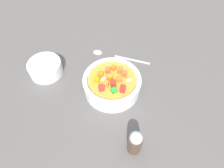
{
  "coord_description": "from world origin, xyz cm",
  "views": [
    {
      "loc": [
        34.73,
        9.5,
        49.28
      ],
      "look_at": [
        0.0,
        0.0,
        2.81
      ],
      "focal_mm": 32.06,
      "sensor_mm": 36.0,
      "label": 1
    }
  ],
  "objects_px": {
    "pepper_shaker": "(135,142)",
    "soup_bowl_main": "(112,83)",
    "spoon": "(114,55)",
    "side_bowl_small": "(45,68)"
  },
  "relations": [
    {
      "from": "soup_bowl_main",
      "to": "side_bowl_small",
      "type": "height_order",
      "value": "soup_bowl_main"
    },
    {
      "from": "soup_bowl_main",
      "to": "side_bowl_small",
      "type": "distance_m",
      "value": 0.22
    },
    {
      "from": "side_bowl_small",
      "to": "pepper_shaker",
      "type": "relative_size",
      "value": 1.29
    },
    {
      "from": "pepper_shaker",
      "to": "soup_bowl_main",
      "type": "bearing_deg",
      "value": -148.18
    },
    {
      "from": "soup_bowl_main",
      "to": "spoon",
      "type": "relative_size",
      "value": 0.83
    },
    {
      "from": "spoon",
      "to": "side_bowl_small",
      "type": "height_order",
      "value": "side_bowl_small"
    },
    {
      "from": "pepper_shaker",
      "to": "spoon",
      "type": "bearing_deg",
      "value": -156.31
    },
    {
      "from": "pepper_shaker",
      "to": "side_bowl_small",
      "type": "bearing_deg",
      "value": -118.12
    },
    {
      "from": "spoon",
      "to": "side_bowl_small",
      "type": "bearing_deg",
      "value": 36.81
    },
    {
      "from": "soup_bowl_main",
      "to": "spoon",
      "type": "distance_m",
      "value": 0.15
    }
  ]
}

